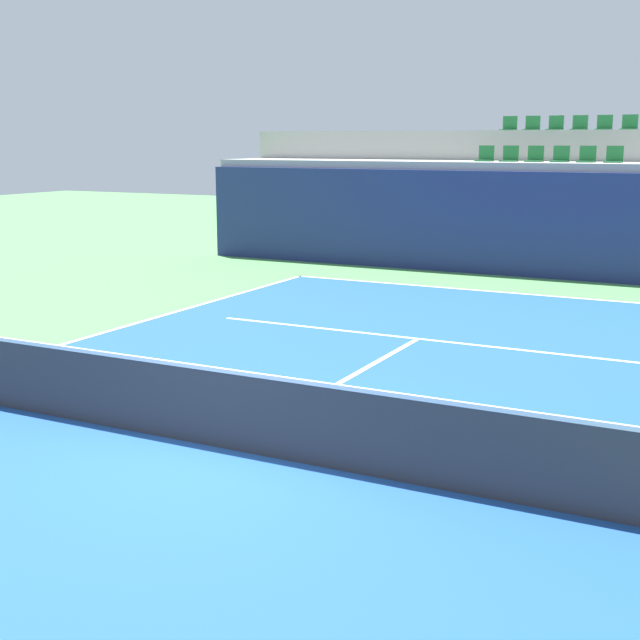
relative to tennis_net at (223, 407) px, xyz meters
The scene contains 11 objects.
ground_plane 0.51m from the tennis_net, ahead, with size 80.00×80.00×0.00m, color #4C8C4C.
court_surface 0.50m from the tennis_net, ahead, with size 11.00×24.00×0.01m, color #1E4C99.
baseline_far 11.96m from the tennis_net, 90.00° to the left, with size 11.00×0.10×0.00m, color white.
service_line_far 6.42m from the tennis_net, 90.00° to the left, with size 8.26×0.10×0.00m, color white.
centre_service_line 3.24m from the tennis_net, 90.00° to the left, with size 0.10×6.40×0.00m, color white.
back_wall 14.76m from the tennis_net, 90.00° to the left, with size 19.66×0.30×2.76m, color navy.
stands_tier_lower 16.12m from the tennis_net, 90.00° to the left, with size 19.66×2.40×2.98m, color #9E9E99.
stands_tier_upper 18.54m from the tennis_net, 90.00° to the left, with size 19.66×2.40×3.85m, color #9E9E99.
seating_row_lower 16.39m from the tennis_net, 90.00° to the left, with size 3.94×0.44×0.44m.
seating_row_upper 18.90m from the tennis_net, 90.00° to the left, with size 3.94×0.44×0.44m.
tennis_net is the anchor object (origin of this frame).
Camera 1 is at (5.37, -8.02, 3.54)m, focal length 48.37 mm.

